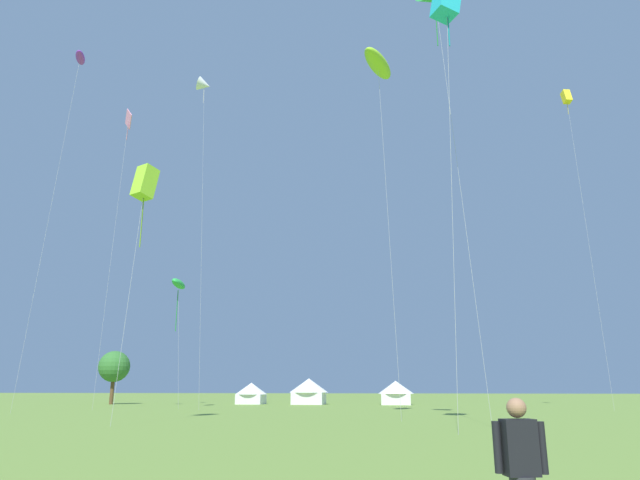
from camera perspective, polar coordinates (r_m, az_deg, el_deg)
kite_pink_diamond at (r=61.51m, az=-18.83°, el=10.98°), size 1.57×2.70×29.40m
kite_lime_box at (r=34.39m, az=-17.26°, el=5.50°), size 1.42×2.50×14.38m
kite_yellow_box at (r=62.72m, az=23.64°, el=12.96°), size 0.91×1.72×30.59m
kite_purple_parafoil at (r=57.34m, az=-23.07°, el=16.48°), size 2.25×2.45×30.90m
kite_white_delta at (r=61.34m, az=-11.61°, el=15.05°), size 2.78×2.54×32.89m
kite_green_parafoil at (r=57.89m, az=-14.10°, el=-4.34°), size 2.26×3.55×12.49m
kite_lime_parafoil at (r=40.98m, az=5.87°, el=17.26°), size 2.69×4.35×24.20m
festival_tent_right at (r=68.63m, az=-6.96°, el=-15.02°), size 3.71×3.71×2.41m
festival_tent_left at (r=67.18m, az=-1.13°, el=-14.90°), size 4.45×4.45×2.89m
festival_tent_center at (r=66.28m, az=7.68°, el=-14.92°), size 4.01×4.01×2.61m
tree_distant_left at (r=71.90m, az=-20.06°, el=-11.93°), size 3.58×3.58×6.06m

